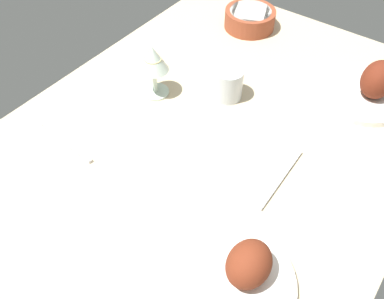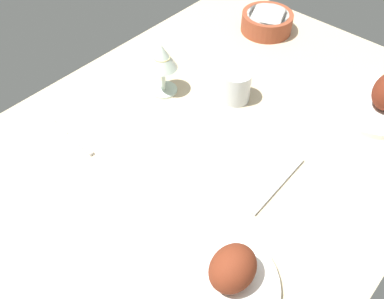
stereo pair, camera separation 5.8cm
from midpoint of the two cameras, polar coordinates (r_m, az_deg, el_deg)
dining_table at (r=94.43cm, az=1.77°, el=-1.68°), size 140.00×90.00×4.00cm
plate_far_side at (r=113.18cm, az=26.22°, el=6.33°), size 23.45×23.45×11.02cm
plate_near_viewer at (r=74.54cm, az=6.31°, el=-17.52°), size 23.45×23.45×9.14cm
bowl_cream at (r=133.60cm, az=11.66°, el=17.03°), size 15.53×15.53×5.73cm
wine_glass at (r=103.21cm, az=-2.55°, el=12.39°), size 7.60×7.60×14.00cm
water_tumbler at (r=105.08cm, az=7.72°, el=8.70°), size 7.55×7.55×8.17cm
fork_loose at (r=100.62cm, az=-15.08°, el=2.20°), size 2.59×18.71×0.80cm
spoon_loose at (r=89.60cm, az=13.82°, el=-4.94°), size 18.98×1.30×0.80cm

